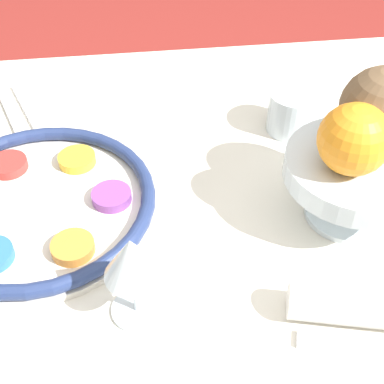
# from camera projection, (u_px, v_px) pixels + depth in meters

# --- Properties ---
(dining_table) EXTENTS (1.31, 0.99, 0.76)m
(dining_table) POSITION_uv_depth(u_px,v_px,m) (235.00, 371.00, 0.98)
(dining_table) COLOR silver
(dining_table) RESTS_ON ground_plane
(seder_plate) EXTENTS (0.32, 0.32, 0.03)m
(seder_plate) POSITION_uv_depth(u_px,v_px,m) (38.00, 204.00, 0.73)
(seder_plate) COLOR silver
(seder_plate) RESTS_ON dining_table
(wine_glass) EXTENTS (0.06, 0.06, 0.12)m
(wine_glass) POSITION_uv_depth(u_px,v_px,m) (132.00, 262.00, 0.56)
(wine_glass) COLOR silver
(wine_glass) RESTS_ON dining_table
(fruit_stand) EXTENTS (0.19, 0.19, 0.10)m
(fruit_stand) POSITION_uv_depth(u_px,v_px,m) (356.00, 173.00, 0.68)
(fruit_stand) COLOR silver
(fruit_stand) RESTS_ON dining_table
(orange_fruit) EXTENTS (0.09, 0.09, 0.09)m
(orange_fruit) POSITION_uv_depth(u_px,v_px,m) (354.00, 139.00, 0.63)
(orange_fruit) COLOR orange
(orange_fruit) RESTS_ON fruit_stand
(coconut) EXTENTS (0.10, 0.10, 0.10)m
(coconut) POSITION_uv_depth(u_px,v_px,m) (382.00, 108.00, 0.66)
(coconut) COLOR brown
(coconut) RESTS_ON fruit_stand
(napkin_roll) EXTENTS (0.16, 0.08, 0.04)m
(napkin_roll) POSITION_uv_depth(u_px,v_px,m) (357.00, 308.00, 0.60)
(napkin_roll) COLOR white
(napkin_roll) RESTS_ON dining_table
(cup_near) EXTENTS (0.08, 0.08, 0.07)m
(cup_near) POSITION_uv_depth(u_px,v_px,m) (293.00, 112.00, 0.85)
(cup_near) COLOR silver
(cup_near) RESTS_ON dining_table
(fork_left) EXTENTS (0.07, 0.16, 0.01)m
(fork_left) POSITION_uv_depth(u_px,v_px,m) (12.00, 111.00, 0.91)
(fork_left) COLOR silver
(fork_left) RESTS_ON dining_table
(fork_right) EXTENTS (0.08, 0.16, 0.01)m
(fork_right) POSITION_uv_depth(u_px,v_px,m) (30.00, 109.00, 0.91)
(fork_right) COLOR silver
(fork_right) RESTS_ON dining_table
(spoon) EXTENTS (0.15, 0.06, 0.01)m
(spoon) POSITION_uv_depth(u_px,v_px,m) (365.00, 349.00, 0.58)
(spoon) COLOR silver
(spoon) RESTS_ON dining_table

